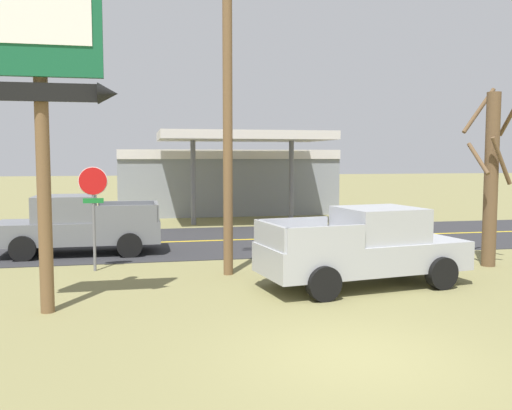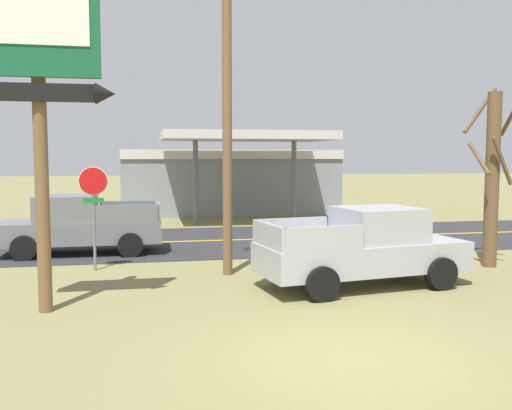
{
  "view_description": "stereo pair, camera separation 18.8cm",
  "coord_description": "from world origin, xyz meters",
  "px_view_note": "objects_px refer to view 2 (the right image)",
  "views": [
    {
      "loc": [
        -3.41,
        -8.3,
        3.23
      ],
      "look_at": [
        0.0,
        8.0,
        1.8
      ],
      "focal_mm": 39.61,
      "sensor_mm": 36.0,
      "label": 1
    },
    {
      "loc": [
        -3.23,
        -8.33,
        3.23
      ],
      "look_at": [
        0.0,
        8.0,
        1.8
      ],
      "focal_mm": 39.61,
      "sensor_mm": 36.0,
      "label": 2
    }
  ],
  "objects_px": {
    "pickup_grey_on_road": "(79,225)",
    "motel_sign": "(41,80)",
    "stop_sign": "(94,200)",
    "utility_pole": "(227,83)",
    "gas_station": "(228,179)",
    "bare_tree": "(492,176)",
    "pickup_silver_parked_on_lawn": "(365,248)"
  },
  "relations": [
    {
      "from": "utility_pole",
      "to": "bare_tree",
      "type": "height_order",
      "value": "utility_pole"
    },
    {
      "from": "stop_sign",
      "to": "utility_pole",
      "type": "distance_m",
      "value": 4.98
    },
    {
      "from": "motel_sign",
      "to": "pickup_silver_parked_on_lawn",
      "type": "relative_size",
      "value": 1.27
    },
    {
      "from": "motel_sign",
      "to": "utility_pole",
      "type": "distance_m",
      "value": 5.24
    },
    {
      "from": "motel_sign",
      "to": "pickup_silver_parked_on_lawn",
      "type": "bearing_deg",
      "value": 8.06
    },
    {
      "from": "utility_pole",
      "to": "motel_sign",
      "type": "bearing_deg",
      "value": -143.69
    },
    {
      "from": "pickup_silver_parked_on_lawn",
      "to": "stop_sign",
      "type": "bearing_deg",
      "value": 154.13
    },
    {
      "from": "gas_station",
      "to": "pickup_grey_on_road",
      "type": "distance_m",
      "value": 14.8
    },
    {
      "from": "utility_pole",
      "to": "gas_station",
      "type": "relative_size",
      "value": 0.81
    },
    {
      "from": "utility_pole",
      "to": "bare_tree",
      "type": "distance_m",
      "value": 8.15
    },
    {
      "from": "utility_pole",
      "to": "pickup_silver_parked_on_lawn",
      "type": "height_order",
      "value": "utility_pole"
    },
    {
      "from": "motel_sign",
      "to": "pickup_grey_on_road",
      "type": "relative_size",
      "value": 1.33
    },
    {
      "from": "bare_tree",
      "to": "pickup_silver_parked_on_lawn",
      "type": "height_order",
      "value": "bare_tree"
    },
    {
      "from": "gas_station",
      "to": "pickup_grey_on_road",
      "type": "relative_size",
      "value": 2.31
    },
    {
      "from": "gas_station",
      "to": "pickup_silver_parked_on_lawn",
      "type": "height_order",
      "value": "gas_station"
    },
    {
      "from": "bare_tree",
      "to": "pickup_grey_on_road",
      "type": "xyz_separation_m",
      "value": [
        -12.1,
        4.55,
        -1.7
      ]
    },
    {
      "from": "motel_sign",
      "to": "pickup_grey_on_road",
      "type": "height_order",
      "value": "motel_sign"
    },
    {
      "from": "stop_sign",
      "to": "motel_sign",
      "type": "bearing_deg",
      "value": -97.67
    },
    {
      "from": "motel_sign",
      "to": "stop_sign",
      "type": "distance_m",
      "value": 5.15
    },
    {
      "from": "gas_station",
      "to": "pickup_grey_on_road",
      "type": "height_order",
      "value": "gas_station"
    },
    {
      "from": "pickup_grey_on_road",
      "to": "motel_sign",
      "type": "bearing_deg",
      "value": -88.75
    },
    {
      "from": "motel_sign",
      "to": "pickup_silver_parked_on_lawn",
      "type": "distance_m",
      "value": 8.34
    },
    {
      "from": "motel_sign",
      "to": "gas_station",
      "type": "bearing_deg",
      "value": 71.55
    },
    {
      "from": "pickup_grey_on_road",
      "to": "stop_sign",
      "type": "bearing_deg",
      "value": -75.85
    },
    {
      "from": "motel_sign",
      "to": "stop_sign",
      "type": "height_order",
      "value": "motel_sign"
    },
    {
      "from": "motel_sign",
      "to": "stop_sign",
      "type": "bearing_deg",
      "value": 82.33
    },
    {
      "from": "stop_sign",
      "to": "gas_station",
      "type": "bearing_deg",
      "value": 68.82
    },
    {
      "from": "stop_sign",
      "to": "utility_pole",
      "type": "relative_size",
      "value": 0.3
    },
    {
      "from": "motel_sign",
      "to": "pickup_grey_on_road",
      "type": "xyz_separation_m",
      "value": [
        -0.16,
        7.26,
        -3.8
      ]
    },
    {
      "from": "stop_sign",
      "to": "gas_station",
      "type": "xyz_separation_m",
      "value": [
        6.19,
        15.98,
        -0.08
      ]
    },
    {
      "from": "bare_tree",
      "to": "pickup_grey_on_road",
      "type": "bearing_deg",
      "value": 159.39
    },
    {
      "from": "stop_sign",
      "to": "pickup_grey_on_road",
      "type": "bearing_deg",
      "value": 104.15
    }
  ]
}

